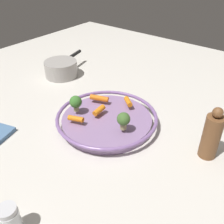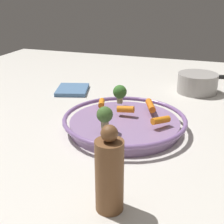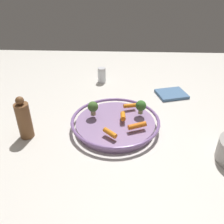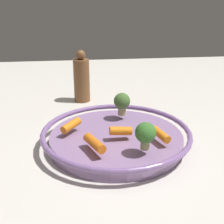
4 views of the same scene
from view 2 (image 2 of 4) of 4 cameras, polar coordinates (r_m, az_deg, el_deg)
name	(u,v)px [view 2 (image 2 of 4)]	position (r m, az deg, el deg)	size (l,w,h in m)	color
ground_plane	(124,130)	(0.87, 2.30, -3.33)	(1.92, 1.92, 0.00)	beige
serving_bowl	(125,123)	(0.86, 2.32, -2.02)	(0.34, 0.34, 0.04)	#8E709E
baby_carrot_near_rim	(102,103)	(0.93, -1.94, 1.64)	(0.02, 0.02, 0.05)	orange
baby_carrot_right	(161,120)	(0.82, 8.91, -1.50)	(0.02, 0.02, 0.05)	orange
baby_carrot_left	(150,106)	(0.91, 7.08, 1.19)	(0.02, 0.02, 0.07)	orange
baby_carrot_back	(126,109)	(0.88, 2.52, 0.51)	(0.02, 0.02, 0.05)	orange
broccoli_floret_edge	(105,116)	(0.77, -1.35, -0.66)	(0.04, 0.04, 0.06)	tan
broccoli_floret_small	(120,92)	(0.94, 1.45, 3.61)	(0.04, 0.04, 0.06)	#9CA566
pepper_mill	(109,173)	(0.55, -0.48, -11.23)	(0.05, 0.05, 0.17)	brown
saucepan	(198,83)	(1.21, 15.49, 5.17)	(0.15, 0.25, 0.07)	#9E9993
dish_towel	(72,90)	(1.20, -7.27, 4.07)	(0.13, 0.11, 0.01)	#4C7099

